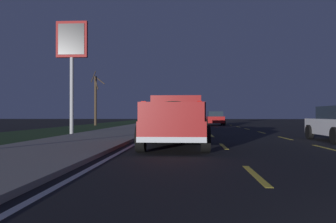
# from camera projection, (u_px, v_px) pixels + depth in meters

# --- Properties ---
(ground) EXTENTS (144.00, 144.00, 0.00)m
(ground) POSITION_uv_depth(u_px,v_px,m) (226.00, 129.00, 29.02)
(ground) COLOR black
(sidewalk_shoulder) EXTENTS (108.00, 4.00, 0.12)m
(sidewalk_shoulder) POSITION_uv_depth(u_px,v_px,m) (135.00, 128.00, 29.46)
(sidewalk_shoulder) COLOR gray
(sidewalk_shoulder) RESTS_ON ground
(grass_verge) EXTENTS (108.00, 6.00, 0.01)m
(grass_verge) POSITION_uv_depth(u_px,v_px,m) (76.00, 129.00, 29.75)
(grass_verge) COLOR #1E3819
(grass_verge) RESTS_ON ground
(lane_markings) EXTENTS (108.00, 7.04, 0.01)m
(lane_markings) POSITION_uv_depth(u_px,v_px,m) (188.00, 128.00, 31.81)
(lane_markings) COLOR yellow
(lane_markings) RESTS_ON ground
(pickup_truck) EXTENTS (5.43, 2.31, 1.87)m
(pickup_truck) POSITION_uv_depth(u_px,v_px,m) (176.00, 120.00, 12.79)
(pickup_truck) COLOR maroon
(pickup_truck) RESTS_ON ground
(sedan_black) EXTENTS (4.44, 2.08, 1.54)m
(sedan_black) POSITION_uv_depth(u_px,v_px,m) (181.00, 122.00, 19.21)
(sedan_black) COLOR black
(sedan_black) RESTS_ON ground
(sedan_red) EXTENTS (4.41, 2.04, 1.54)m
(sedan_red) POSITION_uv_depth(u_px,v_px,m) (215.00, 118.00, 39.72)
(sedan_red) COLOR maroon
(sedan_red) RESTS_ON ground
(sedan_silver) EXTENTS (4.45, 2.10, 1.54)m
(sedan_silver) POSITION_uv_depth(u_px,v_px,m) (184.00, 120.00, 27.29)
(sedan_silver) COLOR #B2B5BA
(sedan_silver) RESTS_ON ground
(gas_price_sign) EXTENTS (0.27, 1.90, 6.85)m
(gas_price_sign) POSITION_uv_depth(u_px,v_px,m) (72.00, 49.00, 21.53)
(gas_price_sign) COLOR #99999E
(gas_price_sign) RESTS_ON ground
(bare_tree_far) EXTENTS (1.27, 1.28, 6.00)m
(bare_tree_far) POSITION_uv_depth(u_px,v_px,m) (96.00, 99.00, 38.97)
(bare_tree_far) COLOR #423323
(bare_tree_far) RESTS_ON ground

